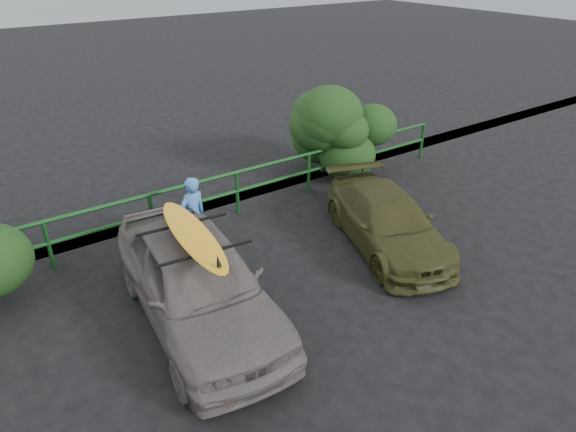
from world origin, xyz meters
name	(u,v)px	position (x,y,z in m)	size (l,w,h in m)	color
ground	(348,359)	(0.00, 0.00, 0.00)	(80.00, 80.00, 0.00)	black
guardrail	(197,204)	(0.00, 5.00, 0.52)	(14.00, 0.08, 1.04)	#15491A
shrub_right	(359,126)	(5.00, 5.50, 1.19)	(3.20, 2.40, 2.38)	#1D4017
sedan	(197,281)	(-1.37, 2.07, 0.76)	(1.79, 4.45, 1.51)	#665D5B
olive_vehicle	(387,221)	(2.76, 2.07, 0.55)	(1.53, 3.77, 1.09)	#3C3C1A
man	(193,216)	(-0.51, 4.04, 0.80)	(0.58, 0.38, 1.60)	#4381CA
roof_rack	(193,238)	(-1.37, 2.07, 1.54)	(1.47, 1.03, 0.05)	black
surfboard	(193,235)	(-1.37, 2.07, 1.60)	(0.51, 2.47, 0.07)	#FAA91A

